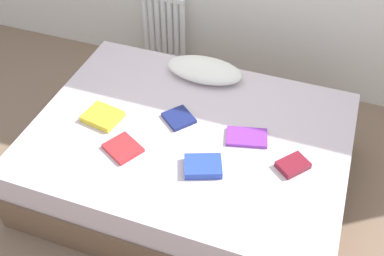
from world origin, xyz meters
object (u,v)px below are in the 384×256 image
at_px(pillow, 205,70).
at_px(textbook_maroon, 293,165).
at_px(radiator, 164,28).
at_px(textbook_navy, 179,118).
at_px(textbook_yellow, 103,116).
at_px(textbook_red, 123,148).
at_px(textbook_blue, 203,166).
at_px(bed, 189,158).
at_px(textbook_purple, 247,137).

distance_m(pillow, textbook_maroon, 0.99).
distance_m(radiator, pillow, 0.88).
relative_size(textbook_navy, textbook_maroon, 1.04).
distance_m(textbook_yellow, textbook_red, 0.32).
xyz_separation_m(pillow, textbook_yellow, (-0.48, -0.64, -0.04)).
relative_size(textbook_blue, textbook_yellow, 0.95).
relative_size(pillow, textbook_yellow, 2.42).
bearing_deg(radiator, bed, -60.87).
height_order(textbook_navy, textbook_purple, textbook_navy).
height_order(textbook_red, textbook_purple, textbook_red).
relative_size(bed, textbook_red, 9.92).
bearing_deg(textbook_yellow, pillow, 63.30).
height_order(pillow, textbook_red, pillow).
height_order(radiator, textbook_red, radiator).
relative_size(textbook_navy, textbook_purple, 0.72).
distance_m(radiator, textbook_blue, 1.70).
distance_m(textbook_blue, textbook_yellow, 0.77).
xyz_separation_m(bed, textbook_yellow, (-0.56, -0.08, 0.27)).
height_order(bed, textbook_red, textbook_red).
distance_m(textbook_navy, textbook_purple, 0.46).
height_order(textbook_maroon, textbook_purple, textbook_maroon).
relative_size(textbook_maroon, textbook_purple, 0.69).
bearing_deg(textbook_red, textbook_blue, 30.89).
xyz_separation_m(radiator, textbook_red, (0.35, -1.48, 0.10)).
relative_size(bed, textbook_navy, 11.11).
bearing_deg(bed, radiator, 119.13).
bearing_deg(textbook_navy, textbook_red, -81.93).
bearing_deg(textbook_purple, textbook_blue, -131.93).
relative_size(bed, pillow, 3.67).
height_order(textbook_blue, textbook_purple, textbook_blue).
bearing_deg(textbook_maroon, pillow, 89.34).
bearing_deg(textbook_yellow, textbook_navy, 29.04).
bearing_deg(textbook_maroon, bed, 122.63).
bearing_deg(textbook_maroon, textbook_red, 141.26).
bearing_deg(bed, textbook_red, -138.39).
distance_m(pillow, textbook_blue, 0.87).
bearing_deg(textbook_red, pillow, 103.44).
bearing_deg(textbook_navy, radiator, 156.25).
height_order(textbook_yellow, textbook_maroon, textbook_yellow).
bearing_deg(textbook_yellow, bed, 18.29).
distance_m(bed, textbook_blue, 0.43).
xyz_separation_m(bed, textbook_maroon, (0.67, -0.08, 0.27)).
height_order(pillow, textbook_maroon, pillow).
bearing_deg(radiator, textbook_yellow, -85.28).
bearing_deg(textbook_maroon, textbook_purple, 105.50).
distance_m(radiator, textbook_navy, 1.26).
bearing_deg(radiator, textbook_navy, -63.14).
xyz_separation_m(textbook_maroon, textbook_red, (-0.99, -0.20, -0.01)).
bearing_deg(pillow, textbook_red, -105.51).
xyz_separation_m(pillow, textbook_maroon, (0.75, -0.64, -0.04)).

